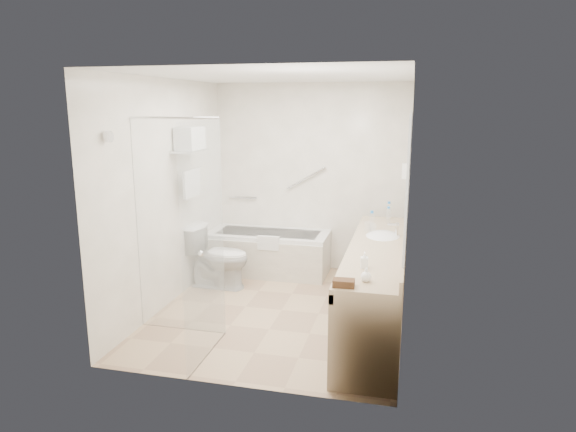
% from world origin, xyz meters
% --- Properties ---
extents(floor, '(3.20, 3.20, 0.00)m').
position_xyz_m(floor, '(0.00, 0.00, 0.00)').
color(floor, tan).
rests_on(floor, ground).
extents(ceiling, '(2.60, 3.20, 0.10)m').
position_xyz_m(ceiling, '(0.00, 0.00, 2.50)').
color(ceiling, silver).
rests_on(ceiling, wall_back).
extents(wall_back, '(2.60, 0.10, 2.50)m').
position_xyz_m(wall_back, '(0.00, 1.60, 1.25)').
color(wall_back, white).
rests_on(wall_back, ground).
extents(wall_front, '(2.60, 0.10, 2.50)m').
position_xyz_m(wall_front, '(0.00, -1.60, 1.25)').
color(wall_front, white).
rests_on(wall_front, ground).
extents(wall_left, '(0.10, 3.20, 2.50)m').
position_xyz_m(wall_left, '(-1.30, 0.00, 1.25)').
color(wall_left, white).
rests_on(wall_left, ground).
extents(wall_right, '(0.10, 3.20, 2.50)m').
position_xyz_m(wall_right, '(1.30, 0.00, 1.25)').
color(wall_right, white).
rests_on(wall_right, ground).
extents(bathtub, '(1.60, 0.73, 0.59)m').
position_xyz_m(bathtub, '(-0.50, 1.24, 0.28)').
color(bathtub, silver).
rests_on(bathtub, floor).
extents(grab_bar_short, '(0.40, 0.03, 0.03)m').
position_xyz_m(grab_bar_short, '(-0.95, 1.56, 0.95)').
color(grab_bar_short, silver).
rests_on(grab_bar_short, wall_back).
extents(grab_bar_long, '(0.53, 0.03, 0.33)m').
position_xyz_m(grab_bar_long, '(-0.05, 1.56, 1.25)').
color(grab_bar_long, silver).
rests_on(grab_bar_long, wall_back).
extents(shower_enclosure, '(0.96, 0.91, 2.11)m').
position_xyz_m(shower_enclosure, '(-0.63, -0.93, 1.07)').
color(shower_enclosure, silver).
rests_on(shower_enclosure, floor).
extents(towel_shelf, '(0.24, 0.55, 0.81)m').
position_xyz_m(towel_shelf, '(-1.17, 0.35, 1.75)').
color(towel_shelf, silver).
rests_on(towel_shelf, wall_left).
extents(vanity_counter, '(0.55, 2.70, 0.95)m').
position_xyz_m(vanity_counter, '(1.02, -0.15, 0.64)').
color(vanity_counter, tan).
rests_on(vanity_counter, floor).
extents(sink, '(0.40, 0.52, 0.14)m').
position_xyz_m(sink, '(1.05, 0.25, 0.82)').
color(sink, silver).
rests_on(sink, vanity_counter).
extents(faucet, '(0.03, 0.03, 0.14)m').
position_xyz_m(faucet, '(1.20, 0.25, 0.93)').
color(faucet, silver).
rests_on(faucet, vanity_counter).
extents(mirror, '(0.02, 2.00, 1.20)m').
position_xyz_m(mirror, '(1.29, -0.15, 1.55)').
color(mirror, '#A6ABB2').
rests_on(mirror, wall_right).
extents(hairdryer_unit, '(0.08, 0.10, 0.18)m').
position_xyz_m(hairdryer_unit, '(1.25, 1.05, 1.45)').
color(hairdryer_unit, white).
rests_on(hairdryer_unit, wall_right).
extents(toilet, '(0.80, 0.47, 0.76)m').
position_xyz_m(toilet, '(-0.95, 0.55, 0.38)').
color(toilet, silver).
rests_on(toilet, floor).
extents(amenity_basket, '(0.17, 0.12, 0.06)m').
position_xyz_m(amenity_basket, '(0.85, -1.40, 0.88)').
color(amenity_basket, '#472F19').
rests_on(amenity_basket, vanity_counter).
extents(soap_bottle_a, '(0.08, 0.15, 0.06)m').
position_xyz_m(soap_bottle_a, '(0.96, -0.90, 0.88)').
color(soap_bottle_a, white).
rests_on(soap_bottle_a, vanity_counter).
extents(soap_bottle_b, '(0.11, 0.13, 0.09)m').
position_xyz_m(soap_bottle_b, '(1.01, -1.24, 0.89)').
color(soap_bottle_b, white).
rests_on(soap_bottle_b, vanity_counter).
extents(water_bottle_left, '(0.06, 0.06, 0.20)m').
position_xyz_m(water_bottle_left, '(1.08, 0.89, 0.94)').
color(water_bottle_left, silver).
rests_on(water_bottle_left, vanity_counter).
extents(water_bottle_mid, '(0.07, 0.07, 0.21)m').
position_xyz_m(water_bottle_mid, '(0.91, 0.51, 0.95)').
color(water_bottle_mid, silver).
rests_on(water_bottle_mid, vanity_counter).
extents(water_bottle_right, '(0.07, 0.07, 0.22)m').
position_xyz_m(water_bottle_right, '(1.07, 1.10, 0.95)').
color(water_bottle_right, silver).
rests_on(water_bottle_right, vanity_counter).
extents(drinking_glass_near, '(0.09, 0.09, 0.09)m').
position_xyz_m(drinking_glass_near, '(0.94, 0.38, 0.90)').
color(drinking_glass_near, silver).
rests_on(drinking_glass_near, vanity_counter).
extents(drinking_glass_far, '(0.10, 0.10, 0.10)m').
position_xyz_m(drinking_glass_far, '(0.88, 0.41, 0.90)').
color(drinking_glass_far, silver).
rests_on(drinking_glass_far, vanity_counter).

